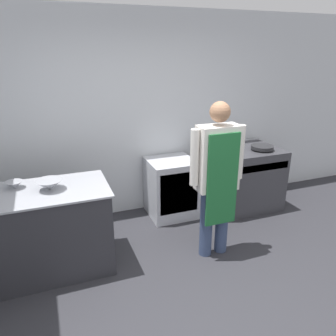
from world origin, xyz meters
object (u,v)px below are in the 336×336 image
object	(u,v)px
stove	(242,178)
stock_pot	(226,139)
saute_pan	(262,147)
mixing_bowl	(50,185)
person_cook	(217,173)
fridge_unit	(171,188)

from	to	relation	value
stove	stock_pot	world-z (taller)	stock_pot
saute_pan	stove	bearing A→B (deg)	146.69
stock_pot	mixing_bowl	bearing A→B (deg)	-163.14
stove	person_cook	size ratio (longest dim) A/B	0.59
fridge_unit	saute_pan	bearing A→B (deg)	-10.93
person_cook	saute_pan	bearing A→B (deg)	34.74
saute_pan	fridge_unit	bearing A→B (deg)	169.07
stove	saute_pan	xyz separation A→B (m)	(0.20, -0.13, 0.48)
stove	person_cook	bearing A→B (deg)	-135.56
fridge_unit	stock_pot	bearing A→B (deg)	1.71
person_cook	stock_pot	xyz separation A→B (m)	(0.73, 1.07, 0.03)
fridge_unit	person_cook	distance (m)	1.20
stove	saute_pan	size ratio (longest dim) A/B	3.26
stove	person_cook	distance (m)	1.44
mixing_bowl	stock_pot	world-z (taller)	stock_pot
stove	fridge_unit	bearing A→B (deg)	174.04
saute_pan	mixing_bowl	bearing A→B (deg)	-170.85
stove	saute_pan	distance (m)	0.54
saute_pan	stock_pot	bearing A→B (deg)	148.04
fridge_unit	stock_pot	xyz separation A→B (m)	(0.83, 0.02, 0.61)
stock_pot	saute_pan	world-z (taller)	stock_pot
person_cook	stock_pot	distance (m)	1.29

